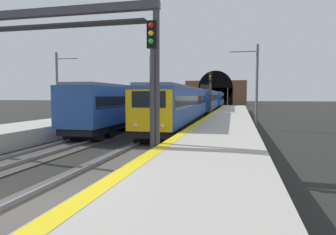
# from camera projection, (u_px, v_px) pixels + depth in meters

# --- Properties ---
(ground_plane) EXTENTS (320.00, 320.00, 0.00)m
(ground_plane) POSITION_uv_depth(u_px,v_px,m) (30.00, 213.00, 7.86)
(ground_plane) COLOR black
(platform_right) EXTENTS (112.00, 4.23, 1.02)m
(platform_right) POSITION_uv_depth(u_px,v_px,m) (188.00, 208.00, 6.87)
(platform_right) COLOR #ADA89E
(platform_right) RESTS_ON ground_plane
(platform_right_edge_strip) EXTENTS (112.00, 0.50, 0.01)m
(platform_right_edge_strip) POSITION_uv_depth(u_px,v_px,m) (111.00, 180.00, 7.26)
(platform_right_edge_strip) COLOR yellow
(platform_right_edge_strip) RESTS_ON platform_right
(track_main_line) EXTENTS (160.00, 2.79, 0.21)m
(track_main_line) POSITION_uv_depth(u_px,v_px,m) (30.00, 212.00, 7.86)
(track_main_line) COLOR #4C4742
(track_main_line) RESTS_ON ground_plane
(train_main_approaching) EXTENTS (63.12, 3.32, 4.71)m
(train_main_approaching) POSITION_uv_depth(u_px,v_px,m) (206.00, 101.00, 47.88)
(train_main_approaching) COLOR #264C99
(train_main_approaching) RESTS_ON ground_plane
(train_adjacent_platform) EXTENTS (56.76, 3.07, 4.78)m
(train_adjacent_platform) POSITION_uv_depth(u_px,v_px,m) (172.00, 101.00, 45.91)
(train_adjacent_platform) COLOR #264C99
(train_adjacent_platform) RESTS_ON ground_plane
(railway_signal_near) EXTENTS (0.39, 0.38, 5.94)m
(railway_signal_near) POSITION_uv_depth(u_px,v_px,m) (152.00, 83.00, 11.94)
(railway_signal_near) COLOR #38383D
(railway_signal_near) RESTS_ON ground_plane
(railway_signal_mid) EXTENTS (0.39, 0.38, 5.72)m
(railway_signal_mid) POSITION_uv_depth(u_px,v_px,m) (210.00, 92.00, 35.04)
(railway_signal_mid) COLOR #38383D
(railway_signal_mid) RESTS_ON ground_plane
(railway_signal_far) EXTENTS (0.39, 0.38, 5.25)m
(railway_signal_far) POSITION_uv_depth(u_px,v_px,m) (228.00, 95.00, 84.67)
(railway_signal_far) COLOR #4C4C54
(railway_signal_far) RESTS_ON ground_plane
(overhead_signal_gantry) EXTENTS (0.70, 8.74, 6.95)m
(overhead_signal_gantry) POSITION_uv_depth(u_px,v_px,m) (65.00, 46.00, 13.55)
(overhead_signal_gantry) COLOR #3F3F47
(overhead_signal_gantry) RESTS_ON ground_plane
(tunnel_portal) EXTENTS (2.66, 19.33, 10.84)m
(tunnel_portal) POSITION_uv_depth(u_px,v_px,m) (216.00, 93.00, 97.13)
(tunnel_portal) COLOR brown
(tunnel_portal) RESTS_ON ground_plane
(catenary_mast_near) EXTENTS (0.22, 2.32, 7.04)m
(catenary_mast_near) POSITION_uv_depth(u_px,v_px,m) (58.00, 89.00, 28.44)
(catenary_mast_near) COLOR #595B60
(catenary_mast_near) RESTS_ON ground_plane
(catenary_mast_far) EXTENTS (0.22, 2.50, 7.48)m
(catenary_mast_far) POSITION_uv_depth(u_px,v_px,m) (256.00, 86.00, 26.51)
(catenary_mast_far) COLOR #595B60
(catenary_mast_far) RESTS_ON ground_plane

